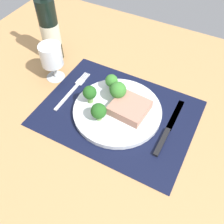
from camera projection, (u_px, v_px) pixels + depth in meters
ground_plane at (117, 116)px, 80.96cm from camera, size 140.00×110.00×3.00cm
placemat at (117, 113)px, 79.69cm from camera, size 46.56×35.08×0.30cm
plate at (117, 111)px, 78.96cm from camera, size 26.95×26.95×1.60cm
steak at (130, 108)px, 76.86cm from camera, size 11.22×10.61×2.82cm
broccoli_near_steak at (90, 93)px, 77.55cm from camera, size 4.21×4.21×6.02cm
broccoli_front_edge at (99, 111)px, 73.46cm from camera, size 4.61×4.61×5.73cm
broccoli_back_left at (118, 90)px, 77.71cm from camera, size 5.10×5.10×6.78cm
broccoli_near_fork at (111, 81)px, 81.45cm from camera, size 4.02×4.02×5.51cm
fork at (73, 90)px, 85.43cm from camera, size 2.40×19.20×0.50cm
knife at (167, 130)px, 74.79cm from camera, size 1.80×23.00×0.80cm
wine_bottle at (50, 30)px, 88.68cm from camera, size 6.53×6.53×31.02cm
wine_glass at (51, 57)px, 83.78cm from camera, size 7.28×7.28×13.00cm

